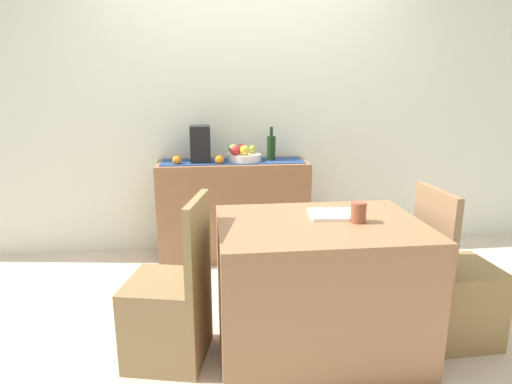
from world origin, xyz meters
The scene contains 19 objects.
ground_plane centered at (0.00, 0.00, -0.01)m, with size 6.40×6.40×0.02m, color beige.
room_wall_rear centered at (0.00, 1.18, 1.35)m, with size 6.40×0.06×2.70m, color silver.
sideboard_console centered at (-0.14, 0.92, 0.41)m, with size 1.24×0.42×0.83m, color #926443.
table_runner centered at (-0.14, 0.92, 0.83)m, with size 1.16×0.32×0.01m, color navy.
fruit_bowl centered at (-0.04, 0.92, 0.86)m, with size 0.28×0.28×0.06m, color white.
apple_upper centered at (-0.04, 0.84, 0.93)m, with size 0.08×0.08×0.08m, color gold.
apple_right centered at (-0.06, 0.96, 0.93)m, with size 0.08×0.08×0.08m, color red.
apple_center centered at (-0.13, 0.94, 0.93)m, with size 0.08×0.08×0.08m, color #8CB240.
apple_rear centered at (0.03, 0.94, 0.92)m, with size 0.07×0.07×0.07m, color #95A23C.
apple_front centered at (-0.12, 0.86, 0.93)m, with size 0.08×0.08×0.08m, color red.
wine_bottle centered at (0.18, 0.92, 0.93)m, with size 0.07×0.07×0.28m.
coffee_maker centered at (-0.40, 0.92, 0.97)m, with size 0.16×0.18×0.30m, color black.
orange_loose_far centered at (-0.58, 0.84, 0.86)m, with size 0.07×0.07×0.07m, color orange.
orange_loose_mid centered at (-0.25, 0.82, 0.86)m, with size 0.07×0.07×0.07m, color orange.
dining_table centered at (0.24, -0.47, 0.37)m, with size 1.08×0.77×0.74m, color #9A6B48.
open_book centered at (0.35, -0.37, 0.75)m, with size 0.28×0.21×0.02m, color white.
coffee_cup centered at (0.43, -0.49, 0.79)m, with size 0.08×0.08×0.11m, color brown.
chair_near_window centered at (-0.57, -0.48, 0.27)m, with size 0.48×0.48×0.90m.
chair_by_corner centered at (1.04, -0.47, 0.27)m, with size 0.41×0.41×0.90m.
Camera 1 is at (-0.35, -2.58, 1.45)m, focal length 30.26 mm.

